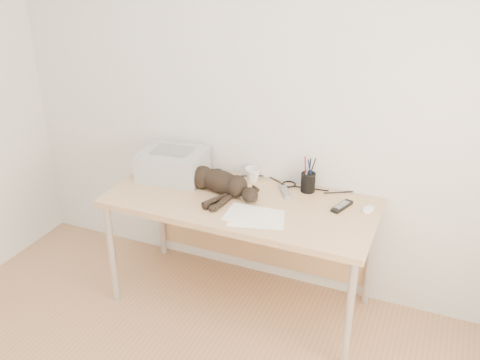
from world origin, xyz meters
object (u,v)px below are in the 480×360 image
at_px(mug, 253,175).
at_px(pen_cup, 308,182).
at_px(printer, 173,164).
at_px(desk, 246,213).
at_px(cat, 218,182).
at_px(mouse, 368,207).

distance_m(mug, pen_cup, 0.36).
relative_size(printer, pen_cup, 1.95).
xyz_separation_m(desk, pen_cup, (0.33, 0.19, 0.20)).
height_order(printer, cat, printer).
height_order(printer, pen_cup, pen_cup).
height_order(desk, mouse, mouse).
bearing_deg(pen_cup, mouse, -14.44).
bearing_deg(printer, mug, 14.74).
distance_m(desk, printer, 0.58).
height_order(mug, pen_cup, pen_cup).
bearing_deg(desk, mug, 99.46).
height_order(desk, cat, cat).
bearing_deg(pen_cup, desk, -150.68).
bearing_deg(desk, mouse, 6.84).
distance_m(mug, mouse, 0.76).
bearing_deg(pen_cup, cat, -156.18).
xyz_separation_m(cat, pen_cup, (0.50, 0.22, -0.00)).
height_order(cat, mouse, cat).
xyz_separation_m(desk, printer, (-0.53, 0.05, 0.22)).
relative_size(desk, cat, 2.52).
height_order(printer, mug, printer).
bearing_deg(mouse, mug, -174.11).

